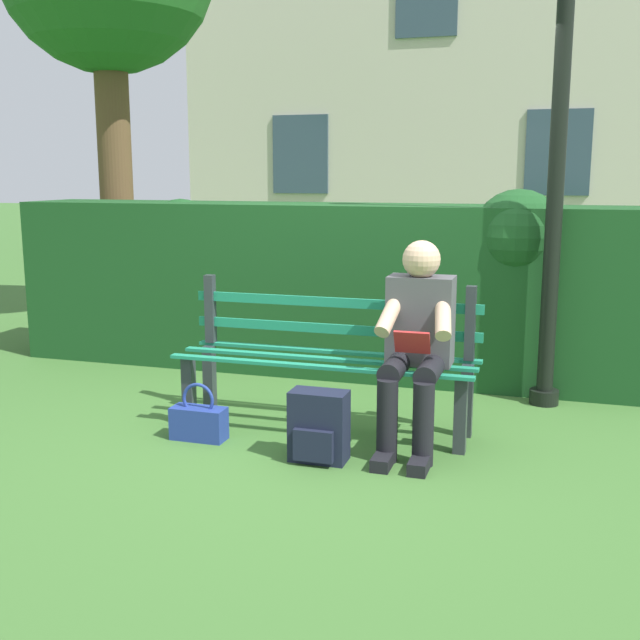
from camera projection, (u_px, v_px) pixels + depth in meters
The scene contains 8 objects.
ground at pixel (325, 430), 4.83m from camera, with size 60.00×60.00×0.00m, color #3D6B2D.
park_bench at pixel (328, 358), 4.80m from camera, with size 1.86×0.46×0.92m.
person_seated at pixel (416, 339), 4.44m from camera, with size 0.44×0.73×1.20m.
hedge_backdrop at pixel (325, 283), 6.20m from camera, with size 5.06×0.80×1.46m.
building_facade at pixel (441, 65), 12.73m from camera, with size 7.71×3.11×6.62m.
backpack at pixel (319, 427), 4.29m from camera, with size 0.32×0.25×0.40m.
handbag at pixel (199, 421), 4.64m from camera, with size 0.33×0.14×0.35m.
lamp_post at pixel (561, 83), 4.98m from camera, with size 0.27×0.27×3.65m.
Camera 1 is at (-1.34, 4.41, 1.58)m, focal length 43.58 mm.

